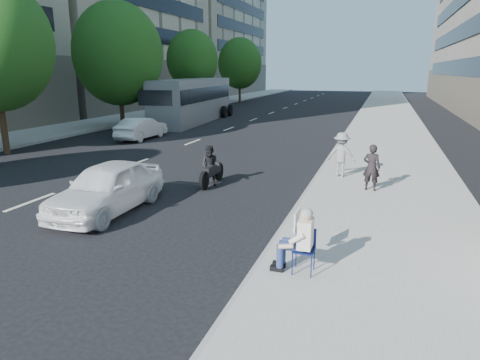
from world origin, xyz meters
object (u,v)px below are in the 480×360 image
at_px(white_sedan_near, 107,187).
at_px(white_sedan_mid, 141,128).
at_px(seated_protester, 299,236).
at_px(pedestrian_woman, 372,167).
at_px(jogger, 341,155).
at_px(bus, 194,101).
at_px(motorcycle, 211,168).

xyz_separation_m(white_sedan_near, white_sedan_mid, (-6.17, 12.10, -0.08)).
bearing_deg(seated_protester, pedestrian_woman, 80.18).
xyz_separation_m(jogger, bus, (-12.90, 15.42, 0.67)).
relative_size(pedestrian_woman, bus, 0.12).
bearing_deg(white_sedan_mid, pedestrian_woman, 149.90).
distance_m(jogger, bus, 20.12).
height_order(white_sedan_mid, motorcycle, motorcycle).
xyz_separation_m(seated_protester, pedestrian_woman, (1.13, 6.52, 0.04)).
xyz_separation_m(jogger, white_sedan_near, (-5.97, -5.82, -0.25)).
bearing_deg(bus, motorcycle, -68.21).
height_order(white_sedan_near, white_sedan_mid, white_sedan_near).
bearing_deg(seated_protester, motorcycle, 125.55).
distance_m(seated_protester, white_sedan_mid, 18.84).
relative_size(jogger, white_sedan_mid, 0.42).
relative_size(seated_protester, motorcycle, 0.64).
xyz_separation_m(seated_protester, bus, (-12.89, 23.56, 0.76)).
distance_m(seated_protester, jogger, 8.14).
height_order(jogger, white_sedan_mid, jogger).
xyz_separation_m(jogger, motorcycle, (-4.26, -2.19, -0.33)).
distance_m(white_sedan_near, bus, 22.36).
bearing_deg(seated_protester, white_sedan_mid, 130.06).
distance_m(white_sedan_mid, motorcycle, 11.57).
height_order(jogger, pedestrian_woman, jogger).
relative_size(white_sedan_mid, motorcycle, 1.89).
bearing_deg(white_sedan_mid, seated_protester, 130.75).
bearing_deg(motorcycle, pedestrian_woman, 5.23).
bearing_deg(jogger, pedestrian_woman, 126.22).
bearing_deg(seated_protester, white_sedan_near, 158.70).
distance_m(jogger, white_sedan_mid, 13.67).
height_order(white_sedan_near, bus, bus).
bearing_deg(white_sedan_mid, jogger, 153.34).
height_order(pedestrian_woman, white_sedan_near, pedestrian_woman).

